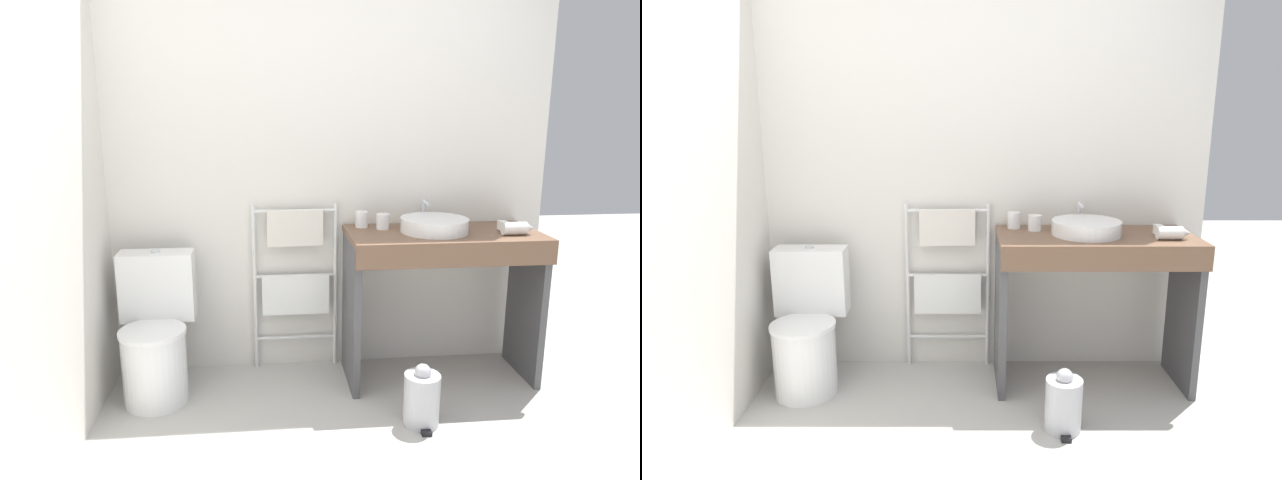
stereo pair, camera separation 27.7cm
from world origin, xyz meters
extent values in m
cube|color=silver|center=(0.00, 1.56, 1.35)|extent=(2.74, 0.12, 2.70)
cube|color=silver|center=(-1.31, 0.75, 1.35)|extent=(0.12, 2.22, 2.70)
cylinder|color=white|center=(-0.97, 1.10, 0.20)|extent=(0.35, 0.35, 0.40)
cylinder|color=white|center=(-0.97, 1.10, 0.41)|extent=(0.36, 0.36, 0.02)
cube|color=white|center=(-0.97, 1.34, 0.60)|extent=(0.42, 0.17, 0.39)
cylinder|color=silver|center=(-0.97, 1.34, 0.80)|extent=(0.05, 0.05, 0.01)
cylinder|color=silver|center=(-0.42, 1.47, 0.51)|extent=(0.02, 0.02, 1.03)
cylinder|color=silver|center=(0.08, 1.47, 0.51)|extent=(0.02, 0.02, 1.03)
cylinder|color=silver|center=(-0.17, 1.47, 0.19)|extent=(0.49, 0.02, 0.02)
cylinder|color=silver|center=(-0.17, 1.47, 0.59)|extent=(0.49, 0.02, 0.02)
cylinder|color=silver|center=(-0.17, 1.47, 0.99)|extent=(0.49, 0.02, 0.02)
cube|color=silver|center=(-0.17, 1.44, 0.89)|extent=(0.33, 0.04, 0.22)
cube|color=white|center=(-0.17, 1.44, 0.48)|extent=(0.41, 0.04, 0.24)
cube|color=brown|center=(0.67, 1.23, 0.88)|extent=(1.10, 0.53, 0.03)
cube|color=brown|center=(0.67, 0.98, 0.81)|extent=(1.10, 0.02, 0.10)
cube|color=#4C4C4F|center=(0.14, 1.23, 0.43)|extent=(0.04, 0.45, 0.86)
cube|color=#4C4C4F|center=(1.19, 1.23, 0.43)|extent=(0.04, 0.45, 0.86)
cylinder|color=white|center=(0.61, 1.23, 0.94)|extent=(0.38, 0.38, 0.08)
cylinder|color=silver|center=(0.61, 1.23, 0.97)|extent=(0.31, 0.31, 0.01)
cylinder|color=silver|center=(0.61, 1.45, 0.97)|extent=(0.02, 0.02, 0.15)
cylinder|color=silver|center=(0.61, 1.41, 1.03)|extent=(0.02, 0.09, 0.02)
cylinder|color=white|center=(0.22, 1.40, 0.94)|extent=(0.08, 0.08, 0.09)
cylinder|color=white|center=(0.34, 1.34, 0.94)|extent=(0.08, 0.08, 0.09)
cylinder|color=white|center=(1.03, 1.12, 0.93)|extent=(0.13, 0.07, 0.07)
cone|color=silver|center=(1.12, 1.12, 0.93)|extent=(0.05, 0.06, 0.06)
cube|color=white|center=(1.00, 1.19, 0.93)|extent=(0.04, 0.08, 0.05)
cylinder|color=#B7B7BC|center=(0.43, 0.72, 0.14)|extent=(0.18, 0.18, 0.27)
sphere|color=#B7B7BC|center=(0.43, 0.72, 0.29)|extent=(0.08, 0.08, 0.08)
cube|color=black|center=(0.43, 0.62, 0.01)|extent=(0.05, 0.04, 0.02)
camera|label=1|loc=(-0.36, -1.84, 1.61)|focal=32.00mm
camera|label=2|loc=(-0.08, -1.86, 1.61)|focal=32.00mm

